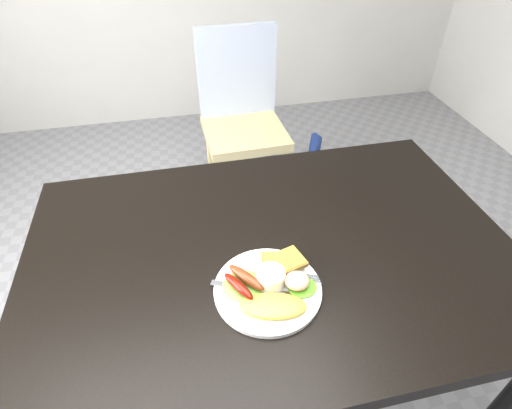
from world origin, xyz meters
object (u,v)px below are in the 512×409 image
at_px(dining_chair, 245,133).
at_px(person, 277,116).
at_px(dining_table, 272,253).
at_px(plate, 268,289).

bearing_deg(dining_chair, person, -80.89).
bearing_deg(dining_chair, dining_table, -99.36).
height_order(dining_chair, person, person).
relative_size(dining_table, person, 0.84).
height_order(person, plate, person).
bearing_deg(person, plate, 97.43).
bearing_deg(dining_chair, plate, -100.55).
bearing_deg(dining_table, dining_chair, 82.76).
distance_m(person, plate, 0.90).
relative_size(dining_chair, person, 0.28).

